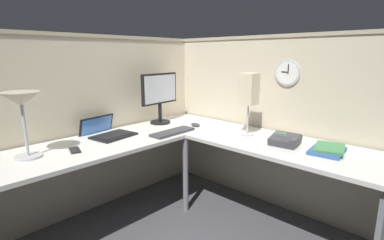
% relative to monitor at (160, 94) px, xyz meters
% --- Properties ---
extents(ground_plane, '(6.80, 6.80, 0.00)m').
position_rel_monitor_xyz_m(ground_plane, '(-0.29, -0.64, -1.02)').
color(ground_plane, '#47474C').
extents(cubicle_wall_back, '(2.57, 0.12, 1.58)m').
position_rel_monitor_xyz_m(cubicle_wall_back, '(-0.65, 0.23, -0.23)').
color(cubicle_wall_back, beige).
rests_on(cubicle_wall_back, ground).
extents(cubicle_wall_right, '(0.12, 2.37, 1.58)m').
position_rel_monitor_xyz_m(cubicle_wall_right, '(0.58, -0.90, -0.23)').
color(cubicle_wall_right, beige).
rests_on(cubicle_wall_right, ground).
extents(desk, '(2.35, 2.15, 0.73)m').
position_rel_monitor_xyz_m(desk, '(-0.43, -0.69, -0.39)').
color(desk, silver).
rests_on(desk, ground).
extents(monitor, '(0.46, 0.20, 0.50)m').
position_rel_monitor_xyz_m(monitor, '(0.00, 0.00, 0.00)').
color(monitor, black).
rests_on(monitor, desk).
extents(laptop, '(0.39, 0.43, 0.22)m').
position_rel_monitor_xyz_m(laptop, '(-0.61, -0.00, -0.27)').
color(laptop, black).
rests_on(laptop, desk).
extents(keyboard, '(0.43, 0.15, 0.02)m').
position_rel_monitor_xyz_m(keyboard, '(-0.18, -0.38, -0.28)').
color(keyboard, '#38383D').
rests_on(keyboard, desk).
extents(computer_mouse, '(0.06, 0.10, 0.03)m').
position_rel_monitor_xyz_m(computer_mouse, '(0.14, -0.35, -0.28)').
color(computer_mouse, '#38383D').
rests_on(computer_mouse, desk).
extents(desk_lamp_dome, '(0.24, 0.24, 0.44)m').
position_rel_monitor_xyz_m(desk_lamp_dome, '(-1.28, -0.13, 0.07)').
color(desk_lamp_dome, '#B7BABF').
rests_on(desk_lamp_dome, desk).
extents(cell_phone, '(0.11, 0.16, 0.01)m').
position_rel_monitor_xyz_m(cell_phone, '(-1.00, -0.22, -0.29)').
color(cell_phone, black).
rests_on(cell_phone, desk).
extents(office_phone, '(0.21, 0.22, 0.11)m').
position_rel_monitor_xyz_m(office_phone, '(0.17, -1.26, -0.26)').
color(office_phone, '#38383D').
rests_on(office_phone, desk).
extents(book_stack, '(0.31, 0.25, 0.04)m').
position_rel_monitor_xyz_m(book_stack, '(0.22, -1.56, -0.27)').
color(book_stack, '#335999').
rests_on(book_stack, desk).
extents(desk_lamp_paper, '(0.13, 0.13, 0.53)m').
position_rel_monitor_xyz_m(desk_lamp_paper, '(0.22, -0.89, 0.09)').
color(desk_lamp_paper, '#B7BABF').
rests_on(desk_lamp_paper, desk).
extents(wall_clock, '(0.04, 0.22, 0.22)m').
position_rel_monitor_xyz_m(wall_clock, '(0.53, -1.07, 0.23)').
color(wall_clock, '#B7BABF').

